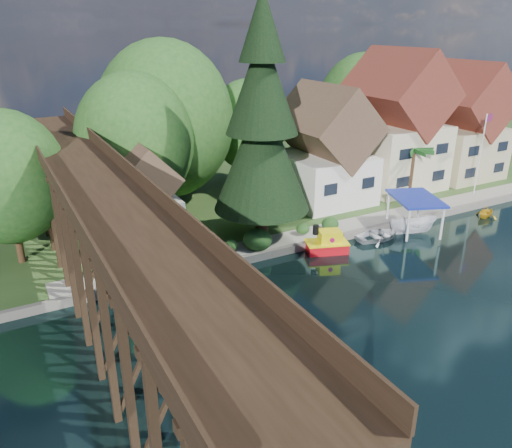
% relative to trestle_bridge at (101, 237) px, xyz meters
% --- Properties ---
extents(ground, '(140.00, 140.00, 0.00)m').
position_rel_trestle_bridge_xyz_m(ground, '(16.00, -5.17, -5.35)').
color(ground, black).
rests_on(ground, ground).
extents(bank, '(140.00, 52.00, 0.50)m').
position_rel_trestle_bridge_xyz_m(bank, '(16.00, 28.83, -5.10)').
color(bank, '#27491D').
rests_on(bank, ground).
extents(seawall, '(60.00, 0.40, 0.62)m').
position_rel_trestle_bridge_xyz_m(seawall, '(20.00, 2.83, -5.04)').
color(seawall, slate).
rests_on(seawall, ground).
extents(promenade, '(50.00, 2.60, 0.06)m').
position_rel_trestle_bridge_xyz_m(promenade, '(22.00, 4.13, -4.82)').
color(promenade, gray).
rests_on(promenade, bank).
extents(trestle_bridge, '(4.12, 44.18, 9.30)m').
position_rel_trestle_bridge_xyz_m(trestle_bridge, '(0.00, 0.00, 0.00)').
color(trestle_bridge, black).
rests_on(trestle_bridge, ground).
extents(house_left, '(7.64, 8.64, 11.02)m').
position_rel_trestle_bridge_xyz_m(house_left, '(23.00, 10.83, -0.21)').
color(house_left, white).
rests_on(house_left, bank).
extents(house_center, '(8.65, 9.18, 13.89)m').
position_rel_trestle_bridge_xyz_m(house_center, '(32.00, 11.33, 1.07)').
color(house_center, beige).
rests_on(house_center, bank).
extents(house_right, '(8.15, 8.64, 12.45)m').
position_rel_trestle_bridge_xyz_m(house_right, '(41.00, 10.83, 0.43)').
color(house_right, '#BFB189').
rests_on(house_right, bank).
extents(shed, '(5.09, 5.40, 7.85)m').
position_rel_trestle_bridge_xyz_m(shed, '(5.00, 9.33, -1.52)').
color(shed, white).
rests_on(shed, bank).
extents(bg_trees, '(49.90, 13.30, 10.57)m').
position_rel_trestle_bridge_xyz_m(bg_trees, '(17.00, 16.08, 1.94)').
color(bg_trees, '#382314').
rests_on(bg_trees, bank).
extents(shrubs, '(15.76, 2.47, 1.70)m').
position_rel_trestle_bridge_xyz_m(shrubs, '(11.40, 4.09, -4.12)').
color(shrubs, '#183E16').
rests_on(shrubs, bank).
extents(conifer, '(7.50, 7.50, 18.48)m').
position_rel_trestle_bridge_xyz_m(conifer, '(13.57, 6.03, 4.05)').
color(conifer, '#382314').
rests_on(conifer, bank).
extents(palm_tree, '(4.70, 4.70, 5.30)m').
position_rel_trestle_bridge_xyz_m(palm_tree, '(30.68, 7.17, -0.22)').
color(palm_tree, '#382314').
rests_on(palm_tree, bank).
extents(flagpole, '(1.23, 0.35, 8.00)m').
position_rel_trestle_bridge_xyz_m(flagpole, '(37.54, 4.99, 0.06)').
color(flagpole, white).
rests_on(flagpole, bank).
extents(tugboat, '(3.61, 2.71, 2.33)m').
position_rel_trestle_bridge_xyz_m(tugboat, '(16.93, 1.64, -4.65)').
color(tugboat, red).
rests_on(tugboat, ground).
extents(boat_white_a, '(4.20, 3.05, 0.86)m').
position_rel_trestle_bridge_xyz_m(boat_white_a, '(22.17, 1.69, -4.92)').
color(boat_white_a, white).
rests_on(boat_white_a, ground).
extents(boat_canopy, '(5.01, 5.89, 3.21)m').
position_rel_trestle_bridge_xyz_m(boat_canopy, '(25.38, 1.22, -3.97)').
color(boat_canopy, white).
rests_on(boat_canopy, ground).
extents(boat_yellow, '(2.71, 2.47, 1.23)m').
position_rel_trestle_bridge_xyz_m(boat_yellow, '(34.08, 0.83, -4.74)').
color(boat_yellow, gold).
rests_on(boat_yellow, ground).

